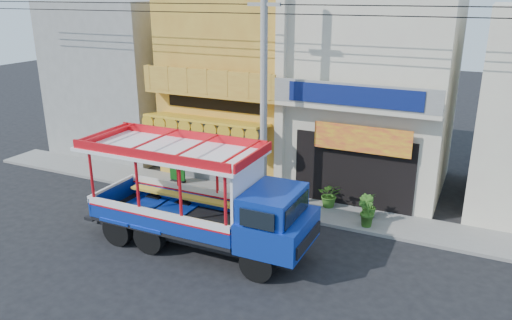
{
  "coord_description": "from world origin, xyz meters",
  "views": [
    {
      "loc": [
        6.27,
        -12.73,
        8.0
      ],
      "look_at": [
        -0.93,
        2.5,
        2.31
      ],
      "focal_mm": 35.0,
      "sensor_mm": 36.0,
      "label": 1
    }
  ],
  "objects_px": {
    "potted_plant_b": "(366,211)",
    "potted_plant_a": "(330,195)",
    "songthaew_truck": "(213,202)",
    "potted_plant_c": "(369,205)",
    "utility_pole": "(268,81)",
    "green_sign": "(177,172)"
  },
  "relations": [
    {
      "from": "potted_plant_b",
      "to": "potted_plant_a",
      "type": "bearing_deg",
      "value": -2.47
    },
    {
      "from": "green_sign",
      "to": "utility_pole",
      "type": "bearing_deg",
      "value": -10.61
    },
    {
      "from": "utility_pole",
      "to": "potted_plant_c",
      "type": "xyz_separation_m",
      "value": [
        3.71,
        0.9,
        -4.44
      ]
    },
    {
      "from": "potted_plant_c",
      "to": "potted_plant_b",
      "type": "bearing_deg",
      "value": 38.54
    },
    {
      "from": "potted_plant_a",
      "to": "potted_plant_b",
      "type": "xyz_separation_m",
      "value": [
        1.64,
        -1.06,
        0.08
      ]
    },
    {
      "from": "songthaew_truck",
      "to": "green_sign",
      "type": "bearing_deg",
      "value": 134.58
    },
    {
      "from": "potted_plant_a",
      "to": "potted_plant_b",
      "type": "relative_size",
      "value": 0.87
    },
    {
      "from": "green_sign",
      "to": "potted_plant_a",
      "type": "bearing_deg",
      "value": 2.7
    },
    {
      "from": "potted_plant_a",
      "to": "potted_plant_c",
      "type": "distance_m",
      "value": 1.61
    },
    {
      "from": "utility_pole",
      "to": "potted_plant_a",
      "type": "distance_m",
      "value": 5.05
    },
    {
      "from": "utility_pole",
      "to": "potted_plant_b",
      "type": "relative_size",
      "value": 24.69
    },
    {
      "from": "potted_plant_a",
      "to": "utility_pole",
      "type": "bearing_deg",
      "value": -166.93
    },
    {
      "from": "green_sign",
      "to": "potted_plant_b",
      "type": "height_order",
      "value": "potted_plant_b"
    },
    {
      "from": "green_sign",
      "to": "songthaew_truck",
      "type": "bearing_deg",
      "value": -45.42
    },
    {
      "from": "utility_pole",
      "to": "potted_plant_b",
      "type": "bearing_deg",
      "value": 2.0
    },
    {
      "from": "utility_pole",
      "to": "songthaew_truck",
      "type": "xyz_separation_m",
      "value": [
        -0.29,
        -3.54,
        -3.32
      ]
    },
    {
      "from": "potted_plant_b",
      "to": "potted_plant_c",
      "type": "distance_m",
      "value": 0.78
    },
    {
      "from": "utility_pole",
      "to": "songthaew_truck",
      "type": "relative_size",
      "value": 3.67
    },
    {
      "from": "potted_plant_b",
      "to": "potted_plant_c",
      "type": "bearing_deg",
      "value": -54.96
    },
    {
      "from": "songthaew_truck",
      "to": "potted_plant_c",
      "type": "relative_size",
      "value": 8.13
    },
    {
      "from": "songthaew_truck",
      "to": "potted_plant_b",
      "type": "relative_size",
      "value": 6.73
    },
    {
      "from": "green_sign",
      "to": "potted_plant_b",
      "type": "bearing_deg",
      "value": -5.01
    }
  ]
}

